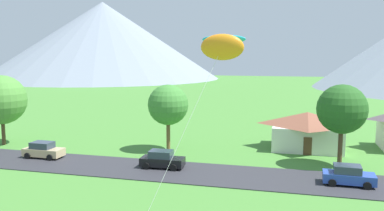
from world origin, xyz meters
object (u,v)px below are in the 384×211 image
object	(u,v)px
parked_car_tan_west_end	(43,150)
parked_car_black_mid_west	(162,160)
tree_center	(342,109)
tree_near_left	(168,105)
tree_left_of_center	(1,100)
house_left_center	(307,130)
kite_flyer_with_kite	(220,52)
parked_car_blue_mid_east	(348,176)

from	to	relation	value
parked_car_tan_west_end	parked_car_black_mid_west	size ratio (longest dim) A/B	0.99
tree_center	parked_car_tan_west_end	world-z (taller)	tree_center
tree_near_left	tree_left_of_center	xyz separation A→B (m)	(-20.45, -2.39, 0.27)
house_left_center	tree_near_left	bearing A→B (deg)	-162.71
tree_near_left	house_left_center	bearing A→B (deg)	17.29
house_left_center	tree_left_of_center	distance (m)	36.85
parked_car_tan_west_end	parked_car_black_mid_west	bearing A→B (deg)	-1.85
tree_left_of_center	tree_near_left	bearing A→B (deg)	6.67
kite_flyer_with_kite	parked_car_tan_west_end	bearing A→B (deg)	147.94
parked_car_black_mid_west	parked_car_blue_mid_east	xyz separation A→B (m)	(16.88, -0.90, 0.00)
tree_left_of_center	kite_flyer_with_kite	xyz separation A→B (m)	(30.17, -17.88, 5.57)
house_left_center	parked_car_black_mid_west	xyz separation A→B (m)	(-13.84, -12.04, -1.38)
parked_car_black_mid_west	house_left_center	bearing A→B (deg)	41.02
tree_near_left	kite_flyer_with_kite	xyz separation A→B (m)	(9.72, -20.27, 5.84)
parked_car_tan_west_end	parked_car_blue_mid_east	world-z (taller)	same
house_left_center	kite_flyer_with_kite	xyz separation A→B (m)	(-5.81, -25.10, 8.87)
tree_center	parked_car_blue_mid_east	distance (m)	7.72
parked_car_tan_west_end	kite_flyer_with_kite	bearing A→B (deg)	-32.06
tree_near_left	tree_left_of_center	distance (m)	20.59
house_left_center	tree_near_left	world-z (taller)	tree_near_left
tree_near_left	parked_car_black_mid_west	distance (m)	8.62
tree_left_of_center	tree_center	size ratio (longest dim) A/B	1.05
tree_near_left	parked_car_black_mid_west	xyz separation A→B (m)	(1.69, -7.21, -4.42)
tree_near_left	parked_car_blue_mid_east	bearing A→B (deg)	-23.58
tree_near_left	parked_car_blue_mid_east	size ratio (longest dim) A/B	1.80
house_left_center	tree_center	size ratio (longest dim) A/B	1.03
tree_center	kite_flyer_with_kite	distance (m)	20.89
tree_center	kite_flyer_with_kite	size ratio (longest dim) A/B	0.67
parked_car_black_mid_west	parked_car_blue_mid_east	distance (m)	16.90
tree_left_of_center	kite_flyer_with_kite	size ratio (longest dim) A/B	0.70
tree_left_of_center	parked_car_blue_mid_east	distance (m)	39.71
house_left_center	tree_left_of_center	xyz separation A→B (m)	(-35.98, -7.22, 3.30)
tree_left_of_center	tree_center	distance (m)	38.93
parked_car_tan_west_end	tree_left_of_center	bearing A→B (deg)	153.07
tree_left_of_center	tree_center	bearing A→B (deg)	0.44
tree_near_left	tree_left_of_center	world-z (taller)	tree_left_of_center
tree_center	parked_car_tan_west_end	xyz separation A→B (m)	(-30.31, -4.68, -4.84)
tree_center	parked_car_tan_west_end	distance (m)	31.05
house_left_center	parked_car_blue_mid_east	size ratio (longest dim) A/B	1.99
house_left_center	tree_center	xyz separation A→B (m)	(2.95, -6.93, 3.45)
house_left_center	parked_car_blue_mid_east	bearing A→B (deg)	-76.79
house_left_center	parked_car_blue_mid_east	world-z (taller)	house_left_center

